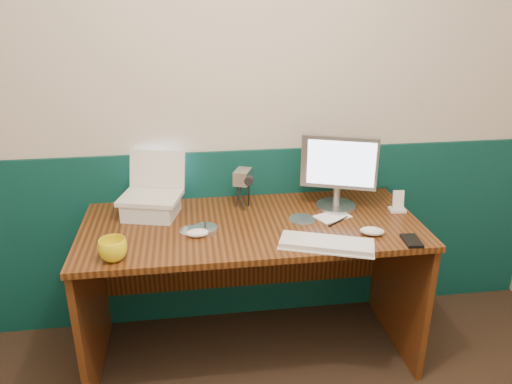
{
  "coord_description": "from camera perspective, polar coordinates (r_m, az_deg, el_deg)",
  "views": [
    {
      "loc": [
        -0.24,
        -0.74,
        1.77
      ],
      "look_at": [
        0.04,
        1.23,
        0.97
      ],
      "focal_mm": 35.0,
      "sensor_mm": 36.0,
      "label": 1
    }
  ],
  "objects": [
    {
      "name": "pda",
      "position": [
        2.3,
        17.37,
        -5.34
      ],
      "size": [
        0.08,
        0.12,
        0.01
      ],
      "primitive_type": "cube",
      "rotation": [
        0.0,
        0.0,
        -0.08
      ],
      "color": "black",
      "rests_on": "desk"
    },
    {
      "name": "mug",
      "position": [
        2.12,
        -16.03,
        -6.34
      ],
      "size": [
        0.15,
        0.15,
        0.09
      ],
      "primitive_type": "imported",
      "rotation": [
        0.0,
        0.0,
        0.34
      ],
      "color": "yellow",
      "rests_on": "desk"
    },
    {
      "name": "cd_loose_b",
      "position": [
        2.42,
        5.34,
        -3.09
      ],
      "size": [
        0.13,
        0.13,
        0.0
      ],
      "primitive_type": "cylinder",
      "color": "silver",
      "rests_on": "desk"
    },
    {
      "name": "pen",
      "position": [
        2.41,
        9.38,
        -3.34
      ],
      "size": [
        0.12,
        0.09,
        0.01
      ],
      "primitive_type": "cylinder",
      "rotation": [
        0.0,
        1.57,
        0.64
      ],
      "color": "black",
      "rests_on": "desk"
    },
    {
      "name": "back_wall",
      "position": [
        2.56,
        -2.45,
        10.15
      ],
      "size": [
        3.5,
        0.04,
        2.5
      ],
      "primitive_type": "cube",
      "color": "beige",
      "rests_on": "ground"
    },
    {
      "name": "cd_spindle",
      "position": [
        2.29,
        -5.82,
        -4.28
      ],
      "size": [
        0.11,
        0.11,
        0.02
      ],
      "primitive_type": "cylinder",
      "color": "#B6BEC7",
      "rests_on": "desk"
    },
    {
      "name": "monitor",
      "position": [
        2.5,
        9.35,
        2.1
      ],
      "size": [
        0.38,
        0.23,
        0.37
      ],
      "primitive_type": null,
      "rotation": [
        0.0,
        0.0,
        -0.35
      ],
      "color": "#A4A3A8",
      "rests_on": "desk"
    },
    {
      "name": "laptop",
      "position": [
        2.42,
        -12.17,
        1.66
      ],
      "size": [
        0.33,
        0.28,
        0.23
      ],
      "primitive_type": null,
      "rotation": [
        0.0,
        0.0,
        -0.26
      ],
      "color": "silver",
      "rests_on": "laptop_riser"
    },
    {
      "name": "camcorder",
      "position": [
        2.5,
        -1.52,
        0.17
      ],
      "size": [
        0.12,
        0.14,
        0.19
      ],
      "primitive_type": null,
      "rotation": [
        0.0,
        0.0,
        -0.4
      ],
      "color": "#AAABAF",
      "rests_on": "desk"
    },
    {
      "name": "dock",
      "position": [
        2.59,
        15.82,
        -1.96
      ],
      "size": [
        0.08,
        0.07,
        0.01
      ],
      "primitive_type": "cube",
      "rotation": [
        0.0,
        0.0,
        -0.09
      ],
      "color": "silver",
      "rests_on": "desk"
    },
    {
      "name": "wainscot",
      "position": [
        2.8,
        -2.18,
        -5.12
      ],
      "size": [
        3.48,
        0.02,
        1.0
      ],
      "primitive_type": "cube",
      "color": "#07322B",
      "rests_on": "ground"
    },
    {
      "name": "music_player",
      "position": [
        2.57,
        15.95,
        -0.85
      ],
      "size": [
        0.06,
        0.03,
        0.09
      ],
      "primitive_type": "cube",
      "rotation": [
        -0.17,
        0.0,
        -0.09
      ],
      "color": "white",
      "rests_on": "dock"
    },
    {
      "name": "mouse_right",
      "position": [
        2.31,
        13.14,
        -4.38
      ],
      "size": [
        0.13,
        0.1,
        0.04
      ],
      "primitive_type": "ellipsoid",
      "rotation": [
        0.0,
        0.0,
        -0.32
      ],
      "color": "silver",
      "rests_on": "desk"
    },
    {
      "name": "cd_loose_a",
      "position": [
        2.32,
        -7.5,
        -4.35
      ],
      "size": [
        0.11,
        0.11,
        0.0
      ],
      "primitive_type": "cylinder",
      "color": "silver",
      "rests_on": "desk"
    },
    {
      "name": "mouse_left",
      "position": [
        2.25,
        -6.68,
        -4.67
      ],
      "size": [
        0.11,
        0.06,
        0.03
      ],
      "primitive_type": "ellipsoid",
      "rotation": [
        0.0,
        0.0,
        -0.02
      ],
      "color": "white",
      "rests_on": "desk"
    },
    {
      "name": "papers",
      "position": [
        2.46,
        8.75,
        -2.79
      ],
      "size": [
        0.19,
        0.17,
        0.0
      ],
      "primitive_type": "cube",
      "rotation": [
        0.0,
        0.0,
        0.41
      ],
      "color": "white",
      "rests_on": "desk"
    },
    {
      "name": "desk",
      "position": [
        2.55,
        -0.48,
        -11.2
      ],
      "size": [
        1.6,
        0.7,
        0.75
      ],
      "primitive_type": "cube",
      "color": "#311B09",
      "rests_on": "ground"
    },
    {
      "name": "laptop_riser",
      "position": [
        2.48,
        -11.88,
        -1.79
      ],
      "size": [
        0.29,
        0.26,
        0.08
      ],
      "primitive_type": "cube",
      "rotation": [
        0.0,
        0.0,
        -0.26
      ],
      "color": "silver",
      "rests_on": "desk"
    },
    {
      "name": "keyboard",
      "position": [
        2.18,
        8.06,
        -5.96
      ],
      "size": [
        0.42,
        0.26,
        0.02
      ],
      "primitive_type": "cube",
      "rotation": [
        0.0,
        0.0,
        -0.35
      ],
      "color": "silver",
      "rests_on": "desk"
    }
  ]
}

